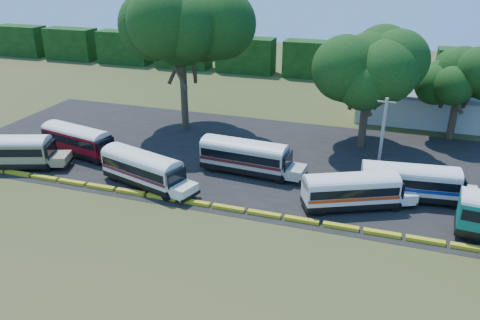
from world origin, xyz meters
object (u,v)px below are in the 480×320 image
(bus_white_red, at_px, (353,189))
(tree_west, at_px, (181,28))
(bus_cream_west, at_px, (144,167))
(bus_red, at_px, (78,139))
(bus_beige, at_px, (9,150))

(bus_white_red, relative_size, tree_west, 0.59)
(bus_cream_west, xyz_separation_m, bus_white_red, (17.97, 1.65, -0.07))
(bus_cream_west, relative_size, tree_west, 0.62)
(bus_red, bearing_deg, bus_white_red, 6.95)
(bus_red, xyz_separation_m, tree_west, (6.97, 10.85, 9.89))
(bus_beige, xyz_separation_m, bus_cream_west, (14.12, 0.65, -0.09))
(bus_red, xyz_separation_m, bus_white_red, (27.72, -2.46, -0.07))
(bus_beige, xyz_separation_m, bus_white_red, (32.09, 2.30, -0.16))
(bus_white_red, bearing_deg, bus_red, 149.96)
(bus_cream_west, xyz_separation_m, tree_west, (-2.78, 14.95, 9.88))
(bus_cream_west, bearing_deg, bus_red, 173.83)
(bus_white_red, bearing_deg, bus_cream_west, 160.27)
(bus_beige, distance_m, tree_west, 21.63)
(bus_beige, relative_size, bus_white_red, 1.10)
(bus_red, height_order, bus_cream_west, bus_cream_west)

